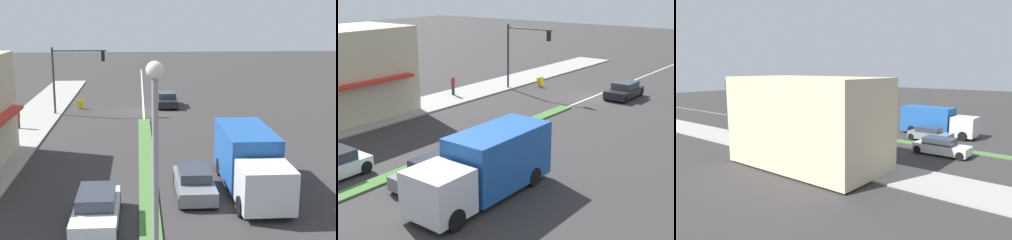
{
  "view_description": "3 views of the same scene",
  "coord_description": "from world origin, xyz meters",
  "views": [
    {
      "loc": [
        0.38,
        41.01,
        8.61
      ],
      "look_at": [
        -1.45,
        11.91,
        1.83
      ],
      "focal_mm": 50.0,
      "sensor_mm": 36.0,
      "label": 1
    },
    {
      "loc": [
        -17.5,
        34.11,
        9.28
      ],
      "look_at": [
        -1.22,
        13.07,
        1.36
      ],
      "focal_mm": 50.0,
      "sensor_mm": 36.0,
      "label": 2
    },
    {
      "loc": [
        26.97,
        32.51,
        6.83
      ],
      "look_at": [
        1.71,
        12.6,
        1.75
      ],
      "focal_mm": 35.0,
      "sensor_mm": 36.0,
      "label": 3
    }
  ],
  "objects": [
    {
      "name": "traffic_signal_main",
      "position": [
        6.12,
        1.42,
        3.9
      ],
      "size": [
        4.59,
        0.34,
        5.6
      ],
      "color": "#333338",
      "rests_on": "sidewalk_right"
    },
    {
      "name": "pedestrian",
      "position": [
        9.39,
        6.6,
        0.98
      ],
      "size": [
        0.34,
        0.34,
        1.63
      ],
      "color": "#282D42",
      "rests_on": "sidewalk_right"
    },
    {
      "name": "median_strip",
      "position": [
        0.0,
        27.0,
        0.05
      ],
      "size": [
        0.9,
        46.0,
        0.1
      ],
      "primitive_type": "cube",
      "color": "#477538",
      "rests_on": "ground"
    },
    {
      "name": "warning_aframe_sign",
      "position": [
        5.68,
        -0.97,
        0.43
      ],
      "size": [
        0.45,
        0.53,
        0.84
      ],
      "color": "yellow",
      "rests_on": "ground"
    },
    {
      "name": "delivery_truck",
      "position": [
        -5.0,
        19.38,
        1.47
      ],
      "size": [
        2.44,
        7.5,
        2.87
      ],
      "color": "silver",
      "rests_on": "ground"
    },
    {
      "name": "sedan_dark",
      "position": [
        -2.2,
        -1.63,
        0.63
      ],
      "size": [
        1.85,
        3.98,
        1.32
      ],
      "color": "black",
      "rests_on": "ground"
    },
    {
      "name": "building_corner_store",
      "position": [
        10.94,
        16.74,
        3.19
      ],
      "size": [
        6.28,
        10.82,
        6.13
      ],
      "color": "#C6B793",
      "rests_on": "sidewalk_right"
    },
    {
      "name": "suv_grey",
      "position": [
        -2.2,
        19.98,
        0.62
      ],
      "size": [
        1.74,
        4.01,
        1.29
      ],
      "color": "slate",
      "rests_on": "ground"
    },
    {
      "name": "van_white",
      "position": [
        2.2,
        22.87,
        0.66
      ],
      "size": [
        1.82,
        4.31,
        1.37
      ],
      "color": "silver",
      "rests_on": "ground"
    },
    {
      "name": "sidewalk_right",
      "position": [
        9.0,
        18.5,
        0.06
      ],
      "size": [
        4.0,
        73.0,
        0.12
      ],
      "primitive_type": "cube",
      "color": "#9E9B93",
      "rests_on": "ground"
    },
    {
      "name": "ground_plane",
      "position": [
        0.0,
        18.0,
        0.0
      ],
      "size": [
        160.0,
        160.0,
        0.0
      ],
      "primitive_type": "plane",
      "color": "#333030"
    },
    {
      "name": "lane_marking_center",
      "position": [
        0.0,
        0.0,
        0.0
      ],
      "size": [
        0.16,
        60.0,
        0.01
      ],
      "primitive_type": "cube",
      "color": "beige",
      "rests_on": "ground"
    }
  ]
}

